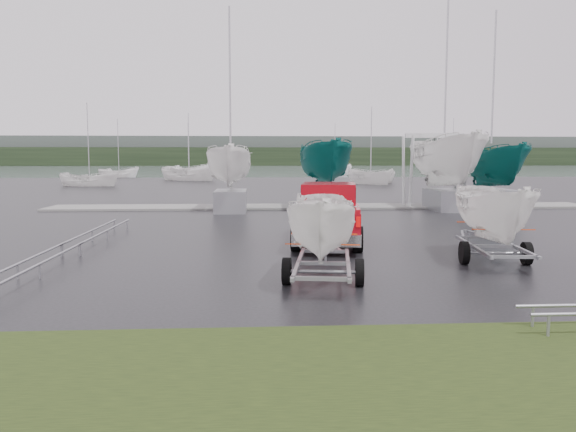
{
  "coord_description": "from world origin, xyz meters",
  "views": [
    {
      "loc": [
        -3.8,
        -18.05,
        2.8
      ],
      "look_at": [
        -2.88,
        -2.84,
        1.2
      ],
      "focal_mm": 35.0,
      "sensor_mm": 36.0,
      "label": 1
    }
  ],
  "objects": [
    {
      "name": "moored_boat_4",
      "position": [
        -22.32,
        60.3,
        0.01
      ],
      "size": [
        3.15,
        3.14,
        10.94
      ],
      "rotation": [
        0.0,
        0.0,
        2.23
      ],
      "color": "white",
      "rests_on": "ground"
    },
    {
      "name": "ground_plane",
      "position": [
        0.0,
        0.0,
        0.0
      ],
      "size": [
        120.0,
        120.0,
        0.0
      ],
      "primitive_type": "plane",
      "color": "black",
      "rests_on": "ground"
    },
    {
      "name": "far_hill",
      "position": [
        0.0,
        178.0,
        5.0
      ],
      "size": [
        300.0,
        6.0,
        10.0
      ],
      "primitive_type": "cube",
      "color": "#4C5651",
      "rests_on": "ground"
    },
    {
      "name": "pickup_truck",
      "position": [
        -1.33,
        0.47,
        0.99
      ],
      "size": [
        2.78,
        5.96,
        1.91
      ],
      "rotation": [
        0.0,
        0.0,
        -0.15
      ],
      "color": "maroon",
      "rests_on": "ground"
    },
    {
      "name": "moored_boat_0",
      "position": [
        -19.7,
        37.3,
        0.01
      ],
      "size": [
        2.7,
        2.65,
        11.04
      ],
      "rotation": [
        0.0,
        0.0,
        1.4
      ],
      "color": "white",
      "rests_on": "ground"
    },
    {
      "name": "mast_rack_1",
      "position": [
        -9.0,
        -5.0,
        0.35
      ],
      "size": [
        0.56,
        6.5,
        0.06
      ],
      "rotation": [
        0.0,
        0.0,
        1.57
      ],
      "color": "#94969C",
      "rests_on": "ground"
    },
    {
      "name": "lake",
      "position": [
        0.0,
        100.0,
        -0.01
      ],
      "size": [
        300.0,
        300.0,
        0.0
      ],
      "primitive_type": "plane",
      "color": "gray",
      "rests_on": "ground"
    },
    {
      "name": "mast_rack_0",
      "position": [
        -9.0,
        1.0,
        0.35
      ],
      "size": [
        0.56,
        6.5,
        0.06
      ],
      "rotation": [
        0.0,
        0.0,
        1.57
      ],
      "color": "#94969C",
      "rests_on": "ground"
    },
    {
      "name": "trailer_parked",
      "position": [
        2.53,
        -3.7,
        2.58
      ],
      "size": [
        1.84,
        3.72,
        4.75
      ],
      "rotation": [
        0.0,
        0.0,
        -0.13
      ],
      "color": "#94969C",
      "rests_on": "ground"
    },
    {
      "name": "moored_boat_5",
      "position": [
        8.79,
        69.33,
        0.0
      ],
      "size": [
        3.96,
        4.01,
        12.04
      ],
      "rotation": [
        0.0,
        0.0,
        3.51
      ],
      "color": "white",
      "rests_on": "ground"
    },
    {
      "name": "moored_boat_2",
      "position": [
        9.07,
        43.49,
        0.01
      ],
      "size": [
        3.43,
        3.44,
        11.2
      ],
      "rotation": [
        0.0,
        0.0,
        3.83
      ],
      "color": "white",
      "rests_on": "ground"
    },
    {
      "name": "boat_hoist",
      "position": [
        6.28,
        13.0,
        2.67
      ],
      "size": [
        3.3,
        2.18,
        4.12
      ],
      "color": "silver",
      "rests_on": "ground"
    },
    {
      "name": "moored_boat_7",
      "position": [
        -13.75,
        68.34,
        0.0
      ],
      "size": [
        3.68,
        3.65,
        11.58
      ],
      "rotation": [
        0.0,
        0.0,
        2.04
      ],
      "color": "white",
      "rests_on": "ground"
    },
    {
      "name": "moored_boat_1",
      "position": [
        -11.58,
        49.98,
        0.0
      ],
      "size": [
        3.92,
        3.89,
        11.85
      ],
      "rotation": [
        0.0,
        0.0,
        1.13
      ],
      "color": "white",
      "rests_on": "ground"
    },
    {
      "name": "grass_verge",
      "position": [
        0.0,
        -11.0,
        0.0
      ],
      "size": [
        40.0,
        40.0,
        0.0
      ],
      "primitive_type": "plane",
      "color": "black",
      "rests_on": "ground"
    },
    {
      "name": "keelboat_3",
      "position": [
        9.03,
        11.3,
        3.77
      ],
      "size": [
        2.37,
        3.2,
        10.54
      ],
      "color": "#94969C",
      "rests_on": "ground"
    },
    {
      "name": "moored_boat_3",
      "position": [
        22.95,
        56.46,
        0.0
      ],
      "size": [
        3.58,
        3.58,
        11.32
      ],
      "rotation": [
        0.0,
        0.0,
        2.3
      ],
      "color": "white",
      "rests_on": "ground"
    },
    {
      "name": "trailer_hitched",
      "position": [
        -2.27,
        -5.82,
        2.46
      ],
      "size": [
        1.85,
        3.73,
        4.51
      ],
      "rotation": [
        0.0,
        0.0,
        -0.15
      ],
      "color": "#94969C",
      "rests_on": "ground"
    },
    {
      "name": "dock",
      "position": [
        0.0,
        13.0,
        0.05
      ],
      "size": [
        30.0,
        3.0,
        0.12
      ],
      "primitive_type": "cube",
      "color": "gray",
      "rests_on": "ground"
    },
    {
      "name": "moored_boat_6",
      "position": [
        8.36,
        39.95,
        0.0
      ],
      "size": [
        3.42,
        3.45,
        11.35
      ],
      "rotation": [
        0.0,
        0.0,
        0.47
      ],
      "color": "white",
      "rests_on": "ground"
    },
    {
      "name": "keelboat_0",
      "position": [
        -5.01,
        11.0,
        3.61
      ],
      "size": [
        2.28,
        3.2,
        10.45
      ],
      "color": "#94969C",
      "rests_on": "ground"
    },
    {
      "name": "treeline",
      "position": [
        0.0,
        170.0,
        3.0
      ],
      "size": [
        300.0,
        8.0,
        6.0
      ],
      "primitive_type": "cube",
      "color": "black",
      "rests_on": "ground"
    },
    {
      "name": "keelboat_2",
      "position": [
        6.33,
        11.0,
        4.61
      ],
      "size": [
        2.9,
        3.2,
        11.08
      ],
      "color": "#94969C",
      "rests_on": "ground"
    },
    {
      "name": "keelboat_1",
      "position": [
        -0.07,
        11.2,
        4.05
      ],
      "size": [
        2.55,
        3.2,
        7.87
      ],
      "color": "#94969C",
      "rests_on": "ground"
    }
  ]
}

